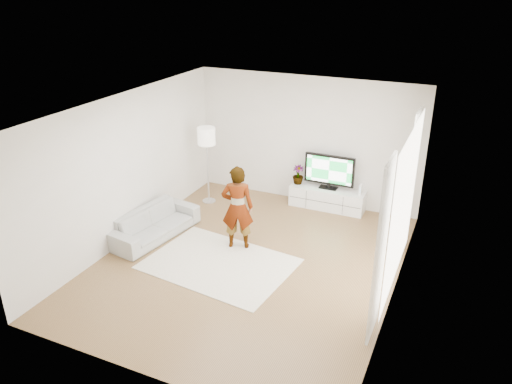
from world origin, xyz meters
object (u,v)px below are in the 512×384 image
at_px(rug, 219,264).
at_px(floor_lamp, 207,140).
at_px(media_console, 327,198).
at_px(sofa, 154,223).
at_px(television, 329,171).
at_px(player, 237,207).

distance_m(rug, floor_lamp, 3.06).
bearing_deg(media_console, sofa, -135.78).
xyz_separation_m(television, sofa, (-2.69, -2.65, -0.59)).
distance_m(player, sofa, 1.77).
height_order(media_console, player, player).
xyz_separation_m(player, sofa, (-1.66, -0.30, -0.54)).
bearing_deg(media_console, floor_lamp, -163.40).
xyz_separation_m(media_console, rug, (-1.07, -3.02, -0.22)).
bearing_deg(sofa, player, -70.58).
relative_size(media_console, sofa, 0.86).
distance_m(television, player, 2.57).
xyz_separation_m(media_console, player, (-1.03, -2.32, 0.58)).
xyz_separation_m(sofa, floor_lamp, (0.16, 1.87, 1.18)).
bearing_deg(floor_lamp, sofa, -94.99).
bearing_deg(player, sofa, -10.51).
relative_size(media_console, rug, 0.66).
bearing_deg(player, floor_lamp, -67.09).
xyz_separation_m(rug, floor_lamp, (-1.46, 2.26, 1.45)).
height_order(rug, player, player).
bearing_deg(player, rug, 66.49).
relative_size(media_console, television, 1.50).
height_order(player, floor_lamp, floor_lamp).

